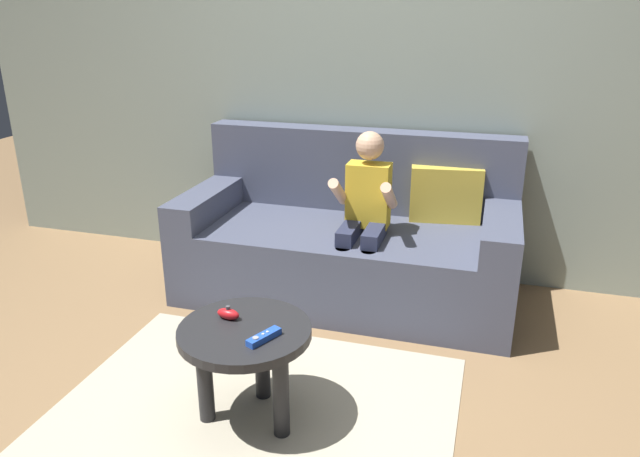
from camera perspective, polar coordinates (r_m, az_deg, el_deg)
wall_back at (r=3.40m, az=5.55°, el=16.22°), size 5.05×0.05×2.50m
couch at (r=3.25m, az=2.87°, el=-1.21°), size 1.75×0.80×0.86m
person_seated_on_couch at (r=2.98m, az=4.26°, el=1.48°), size 0.30×0.37×0.92m
coffee_table at (r=2.26m, az=-7.04°, el=-11.06°), size 0.49×0.49×0.40m
area_rug at (r=2.43m, az=-6.77°, el=-17.48°), size 1.54×1.30×0.01m
game_remote_blue_near_edge at (r=2.12m, az=-5.37°, el=-10.25°), size 0.09×0.14×0.03m
nunchuk_red at (r=2.27m, az=-8.73°, el=-8.02°), size 0.09×0.05×0.05m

